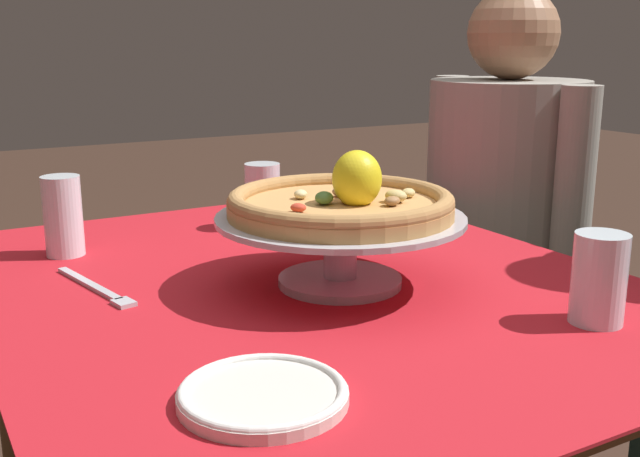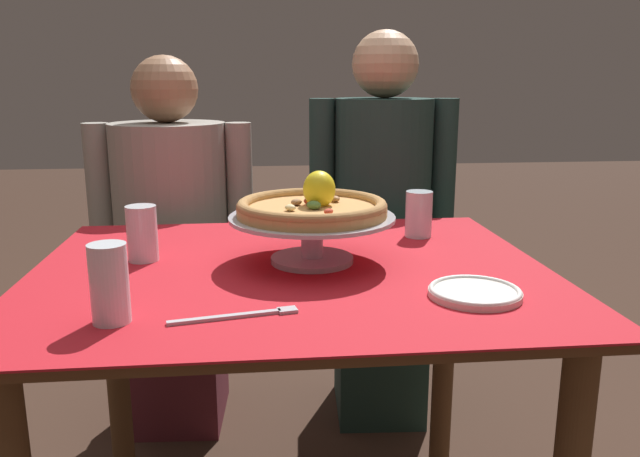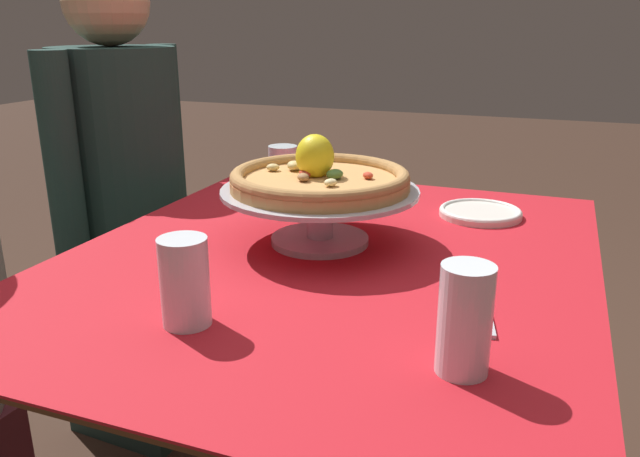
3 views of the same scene
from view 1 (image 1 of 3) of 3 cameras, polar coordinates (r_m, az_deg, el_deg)
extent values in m
cylinder|color=brown|center=(1.57, -21.84, -14.31)|extent=(0.06, 0.06, 0.70)
cylinder|color=brown|center=(1.78, 1.95, -9.71)|extent=(0.06, 0.06, 0.70)
cube|color=brown|center=(1.12, -1.43, -4.69)|extent=(1.03, 0.84, 0.02)
cube|color=red|center=(1.11, -1.43, -3.98)|extent=(1.07, 0.88, 0.00)
cylinder|color=#B7B7C1|center=(1.09, 1.52, -3.96)|extent=(0.18, 0.18, 0.01)
cylinder|color=#B7B7C1|center=(1.07, 1.53, -1.56)|extent=(0.05, 0.05, 0.08)
cylinder|color=#B7B7C1|center=(1.06, 1.55, 0.79)|extent=(0.35, 0.35, 0.01)
cylinder|color=tan|center=(1.06, 1.56, 1.49)|extent=(0.32, 0.32, 0.02)
torus|color=#AF7D47|center=(1.06, 1.56, 2.20)|extent=(0.32, 0.32, 0.02)
ellipsoid|color=#4C7533|center=(1.04, 0.31, 2.33)|extent=(0.04, 0.04, 0.02)
ellipsoid|color=tan|center=(1.09, 6.67, 2.70)|extent=(0.03, 0.03, 0.01)
ellipsoid|color=beige|center=(1.08, -1.54, 2.59)|extent=(0.03, 0.03, 0.01)
ellipsoid|color=#996B42|center=(1.04, 5.47, 2.09)|extent=(0.02, 0.03, 0.01)
ellipsoid|color=#996B42|center=(1.09, 1.56, 2.78)|extent=(0.03, 0.03, 0.01)
ellipsoid|color=#C63D28|center=(1.07, 2.67, 2.58)|extent=(0.03, 0.03, 0.01)
ellipsoid|color=tan|center=(1.06, 5.75, 2.47)|extent=(0.04, 0.04, 0.02)
ellipsoid|color=#C63D28|center=(1.00, -1.65, 1.59)|extent=(0.03, 0.03, 0.01)
ellipsoid|color=yellow|center=(1.04, 2.81, 3.76)|extent=(0.09, 0.09, 0.08)
cylinder|color=white|center=(1.41, -4.35, 2.48)|extent=(0.07, 0.07, 0.12)
cylinder|color=silver|center=(1.41, -4.34, 1.78)|extent=(0.06, 0.06, 0.09)
cylinder|color=white|center=(1.29, -18.83, 0.90)|extent=(0.06, 0.06, 0.13)
cylinder|color=silver|center=(1.30, -18.71, -0.62)|extent=(0.05, 0.05, 0.06)
cylinder|color=silver|center=(0.99, 20.32, -3.57)|extent=(0.07, 0.07, 0.11)
cylinder|color=silver|center=(1.00, 20.16, -5.35)|extent=(0.06, 0.06, 0.05)
cylinder|color=silver|center=(0.75, -4.33, -12.53)|extent=(0.17, 0.17, 0.01)
torus|color=white|center=(0.75, -4.34, -12.12)|extent=(0.17, 0.17, 0.01)
cube|color=#B7B7C1|center=(1.13, -17.06, -4.03)|extent=(0.19, 0.05, 0.01)
cube|color=#B7B7C1|center=(1.04, -14.60, -5.45)|extent=(0.04, 0.03, 0.01)
cube|color=maroon|center=(1.95, 12.79, -12.37)|extent=(0.30, 0.34, 0.42)
cylinder|color=gray|center=(1.79, 13.65, 1.88)|extent=(0.37, 0.37, 0.56)
sphere|color=#9E7051|center=(1.75, 14.38, 14.09)|extent=(0.20, 0.20, 0.20)
cylinder|color=gray|center=(1.94, 9.70, 4.32)|extent=(0.08, 0.08, 0.47)
cylinder|color=gray|center=(1.62, 18.55, 1.83)|extent=(0.08, 0.08, 0.47)
camera|label=2|loc=(1.26, -68.05, 7.25)|focal=35.42mm
camera|label=3|loc=(1.90, -25.89, 14.02)|focal=35.21mm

